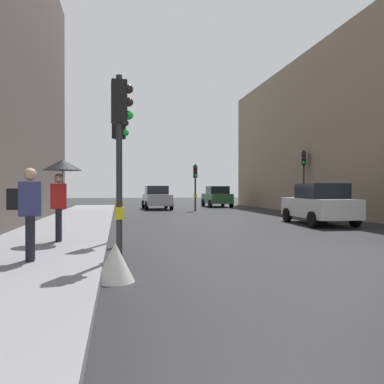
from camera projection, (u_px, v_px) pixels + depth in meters
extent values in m
plane|color=black|center=(359.00, 254.00, 9.26)|extent=(120.00, 120.00, 0.00)
cube|color=gray|center=(64.00, 230.00, 13.79)|extent=(3.17, 40.00, 0.16)
cylinder|color=#2D2D2D|center=(119.00, 171.00, 7.79)|extent=(0.12, 0.12, 3.78)
cube|color=black|center=(119.00, 102.00, 7.78)|extent=(0.32, 0.26, 0.84)
cube|color=yellow|center=(119.00, 213.00, 7.79)|extent=(0.18, 0.21, 0.24)
sphere|color=#2D231E|center=(129.00, 89.00, 7.82)|extent=(0.18, 0.18, 0.18)
sphere|color=#2D231E|center=(129.00, 102.00, 7.83)|extent=(0.18, 0.18, 0.18)
sphere|color=green|center=(129.00, 115.00, 7.83)|extent=(0.18, 0.18, 0.18)
cylinder|color=#2D2D2D|center=(119.00, 175.00, 10.55)|extent=(0.12, 0.12, 3.81)
cube|color=black|center=(119.00, 123.00, 10.54)|extent=(0.37, 0.34, 0.84)
cube|color=yellow|center=(119.00, 207.00, 10.56)|extent=(0.23, 0.25, 0.24)
sphere|color=#2D231E|center=(125.00, 113.00, 10.50)|extent=(0.18, 0.18, 0.18)
sphere|color=#2D231E|center=(125.00, 123.00, 10.50)|extent=(0.18, 0.18, 0.18)
sphere|color=green|center=(125.00, 133.00, 10.50)|extent=(0.18, 0.18, 0.18)
cylinder|color=#2D2D2D|center=(195.00, 188.00, 27.22)|extent=(0.12, 0.12, 3.24)
cube|color=black|center=(195.00, 172.00, 27.22)|extent=(0.24, 0.30, 0.84)
cube|color=yellow|center=(195.00, 196.00, 27.23)|extent=(0.20, 0.16, 0.24)
sphere|color=#2D231E|center=(196.00, 168.00, 27.03)|extent=(0.18, 0.18, 0.18)
sphere|color=#2D231E|center=(196.00, 172.00, 27.03)|extent=(0.18, 0.18, 0.18)
sphere|color=green|center=(196.00, 175.00, 27.03)|extent=(0.18, 0.18, 0.18)
cylinder|color=#2D2D2D|center=(304.00, 182.00, 23.93)|extent=(0.12, 0.12, 3.90)
cube|color=black|center=(304.00, 159.00, 23.92)|extent=(0.33, 0.37, 0.84)
cube|color=yellow|center=(304.00, 197.00, 23.94)|extent=(0.25, 0.22, 0.24)
sphere|color=#2D231E|center=(304.00, 154.00, 23.73)|extent=(0.18, 0.18, 0.18)
sphere|color=#2D231E|center=(304.00, 158.00, 23.74)|extent=(0.18, 0.18, 0.18)
sphere|color=green|center=(304.00, 163.00, 23.74)|extent=(0.18, 0.18, 0.18)
cube|color=silver|center=(319.00, 208.00, 17.04)|extent=(2.01, 4.29, 0.80)
cube|color=black|center=(321.00, 191.00, 16.79)|extent=(1.70, 2.08, 0.64)
cylinder|color=black|center=(287.00, 215.00, 18.26)|extent=(0.25, 0.65, 0.64)
cylinder|color=black|center=(324.00, 215.00, 18.51)|extent=(0.25, 0.65, 0.64)
cylinder|color=black|center=(313.00, 219.00, 15.59)|extent=(0.25, 0.65, 0.64)
cylinder|color=black|center=(355.00, 219.00, 15.83)|extent=(0.25, 0.65, 0.64)
cube|color=#BCBCC1|center=(157.00, 200.00, 29.74)|extent=(1.90, 4.24, 0.80)
cube|color=black|center=(156.00, 190.00, 29.98)|extent=(1.65, 2.04, 0.64)
cylinder|color=black|center=(171.00, 206.00, 28.61)|extent=(0.24, 0.65, 0.64)
cylinder|color=black|center=(147.00, 206.00, 28.24)|extent=(0.24, 0.65, 0.64)
cylinder|color=black|center=(166.00, 204.00, 31.25)|extent=(0.24, 0.65, 0.64)
cylinder|color=black|center=(143.00, 204.00, 30.88)|extent=(0.24, 0.65, 0.64)
cube|color=#2D6038|center=(217.00, 198.00, 33.74)|extent=(1.81, 4.20, 0.80)
cube|color=black|center=(217.00, 190.00, 33.49)|extent=(1.61, 2.00, 0.64)
cylinder|color=black|center=(203.00, 203.00, 34.91)|extent=(0.22, 0.64, 0.64)
cylinder|color=black|center=(223.00, 202.00, 35.24)|extent=(0.22, 0.64, 0.64)
cylinder|color=black|center=(210.00, 204.00, 32.26)|extent=(0.22, 0.64, 0.64)
cylinder|color=black|center=(231.00, 204.00, 32.58)|extent=(0.22, 0.64, 0.64)
cylinder|color=black|center=(59.00, 225.00, 10.42)|extent=(0.16, 0.16, 0.85)
cylinder|color=black|center=(59.00, 225.00, 10.23)|extent=(0.16, 0.16, 0.85)
cube|color=red|center=(59.00, 196.00, 10.32)|extent=(0.43, 0.31, 0.66)
sphere|color=tan|center=(59.00, 178.00, 10.31)|extent=(0.24, 0.24, 0.24)
cylinder|color=black|center=(63.00, 187.00, 10.35)|extent=(0.02, 0.02, 0.90)
cone|color=black|center=(63.00, 165.00, 10.34)|extent=(1.00, 1.00, 0.28)
cylinder|color=black|center=(31.00, 238.00, 7.61)|extent=(0.16, 0.16, 0.85)
cylinder|color=black|center=(30.00, 239.00, 7.42)|extent=(0.16, 0.16, 0.85)
cube|color=navy|center=(30.00, 199.00, 7.51)|extent=(0.43, 0.31, 0.66)
sphere|color=tan|center=(30.00, 174.00, 7.51)|extent=(0.24, 0.24, 0.24)
cube|color=black|center=(13.00, 199.00, 7.42)|extent=(0.23, 0.30, 0.40)
cone|color=silver|center=(115.00, 262.00, 6.48)|extent=(0.64, 0.64, 0.65)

